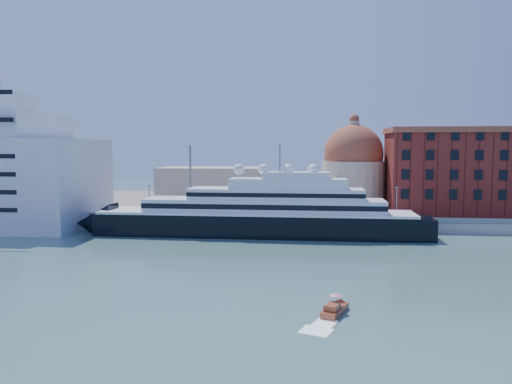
# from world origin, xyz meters

# --- Properties ---
(ground) EXTENTS (400.00, 400.00, 0.00)m
(ground) POSITION_xyz_m (0.00, 0.00, 0.00)
(ground) COLOR #355B58
(ground) RESTS_ON ground
(quay) EXTENTS (180.00, 10.00, 2.50)m
(quay) POSITION_xyz_m (0.00, 34.00, 1.25)
(quay) COLOR gray
(quay) RESTS_ON ground
(land) EXTENTS (260.00, 72.00, 2.00)m
(land) POSITION_xyz_m (0.00, 75.00, 1.00)
(land) COLOR slate
(land) RESTS_ON ground
(quay_fence) EXTENTS (180.00, 0.10, 1.20)m
(quay_fence) POSITION_xyz_m (0.00, 29.50, 3.10)
(quay_fence) COLOR slate
(quay_fence) RESTS_ON quay
(superyacht) EXTENTS (81.77, 11.34, 24.44)m
(superyacht) POSITION_xyz_m (-4.82, 23.00, 4.22)
(superyacht) COLOR black
(superyacht) RESTS_ON ground
(service_barge) EXTENTS (13.91, 8.19, 2.97)m
(service_barge) POSITION_xyz_m (-54.76, 20.65, 0.85)
(service_barge) COLOR white
(service_barge) RESTS_ON ground
(water_taxi) EXTENTS (3.66, 5.79, 2.61)m
(water_taxi) POSITION_xyz_m (13.06, -29.48, 0.63)
(water_taxi) COLOR maroon
(water_taxi) RESTS_ON ground
(warehouse) EXTENTS (43.00, 19.00, 23.25)m
(warehouse) POSITION_xyz_m (52.00, 52.00, 13.79)
(warehouse) COLOR maroon
(warehouse) RESTS_ON land
(church) EXTENTS (66.00, 18.00, 25.50)m
(church) POSITION_xyz_m (6.39, 57.72, 10.91)
(church) COLOR beige
(church) RESTS_ON land
(lamp_posts) EXTENTS (120.80, 2.40, 18.00)m
(lamp_posts) POSITION_xyz_m (-12.67, 32.27, 9.84)
(lamp_posts) COLOR slate
(lamp_posts) RESTS_ON quay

